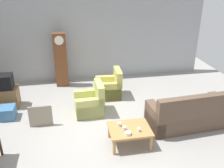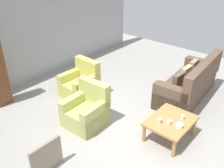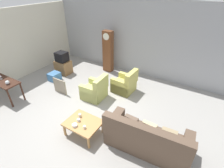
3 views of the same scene
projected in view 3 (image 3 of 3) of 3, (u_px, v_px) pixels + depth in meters
The scene contains 19 objects.
ground_plane at pixel (89, 115), 5.59m from camera, with size 10.40×10.40×0.00m, color #999691.
garage_door_wall at pixel (138, 38), 7.37m from camera, with size 8.40×0.16×3.20m, color #9EA0A5.
pegboard_wall_left at pixel (12, 46), 6.99m from camera, with size 0.12×6.40×2.88m, color beige.
couch_floral at pixel (146, 139), 4.29m from camera, with size 2.16×1.02×1.04m.
armchair_olive_near at pixel (95, 91), 6.24m from camera, with size 0.82×0.79×0.92m.
armchair_olive_far at pixel (125, 84), 6.62m from camera, with size 0.82×0.79×0.92m.
coffee_table_wood at pixel (83, 124), 4.73m from camera, with size 0.96×0.76×0.42m.
console_table_dark at pixel (4, 83), 6.04m from camera, with size 1.30×0.56×0.75m.
grandfather_clock at pixel (108, 52), 7.81m from camera, with size 0.44×0.30×1.90m.
tv_stand_cabinet at pixel (63, 67), 7.93m from camera, with size 0.68×0.52×0.61m, color brown.
tv_crt at pixel (62, 57), 7.66m from camera, with size 0.48×0.44×0.42m, color black.
framed_picture_leaning at pixel (60, 86), 6.53m from camera, with size 0.60×0.05×0.59m, color gray.
storage_box_blue at pixel (54, 76), 7.43m from camera, with size 0.41×0.46×0.34m, color teal.
glass_dome_cloche at pixel (7, 82), 5.75m from camera, with size 0.14×0.14×0.14m, color silver.
cup_white_porcelain at pixel (85, 127), 4.49m from camera, with size 0.07×0.07×0.08m, color white.
cup_blue_rimmed at pixel (79, 120), 4.72m from camera, with size 0.09×0.09×0.08m, color silver.
cup_cream_tall at pixel (80, 115), 4.86m from camera, with size 0.09×0.09×0.10m, color beige.
bowl_white_stacked at pixel (75, 125), 4.56m from camera, with size 0.14×0.14×0.07m, color white.
wine_glass_short at pixel (0, 76), 6.01m from camera, with size 0.08×0.08×0.18m.
Camera 3 is at (2.84, -3.23, 3.79)m, focal length 27.37 mm.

